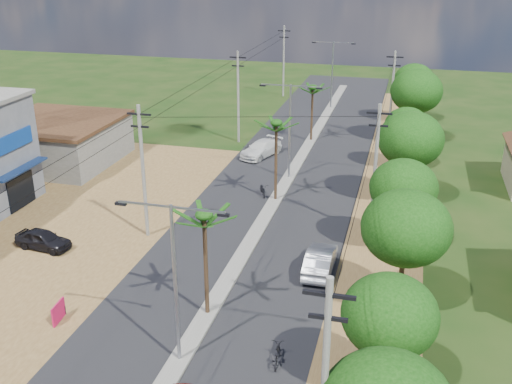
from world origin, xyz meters
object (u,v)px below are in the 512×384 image
roadside_sign (59,312)px  moto_rider_east (277,355)px  car_white_far (261,149)px  car_silver_mid (320,261)px  car_parked_dark (43,240)px

roadside_sign → moto_rider_east: bearing=-7.8°
car_white_far → moto_rider_east: (8.11, -29.07, -0.26)m
car_silver_mid → car_parked_dark: (-17.65, -1.52, -0.10)m
car_silver_mid → car_white_far: bearing=-67.0°
car_silver_mid → moto_rider_east: size_ratio=2.58×
car_silver_mid → roadside_sign: 14.91m
moto_rider_east → roadside_sign: roadside_sign is taller
car_white_far → moto_rider_east: car_white_far is taller
moto_rider_east → roadside_sign: 11.67m
car_silver_mid → roadside_sign: (-12.24, -8.52, -0.19)m
car_white_far → moto_rider_east: bearing=-53.8°
car_white_far → roadside_sign: size_ratio=3.74×
car_silver_mid → roadside_sign: size_ratio=3.39×
car_white_far → roadside_sign: bearing=-76.5°
car_silver_mid → car_parked_dark: car_silver_mid is taller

